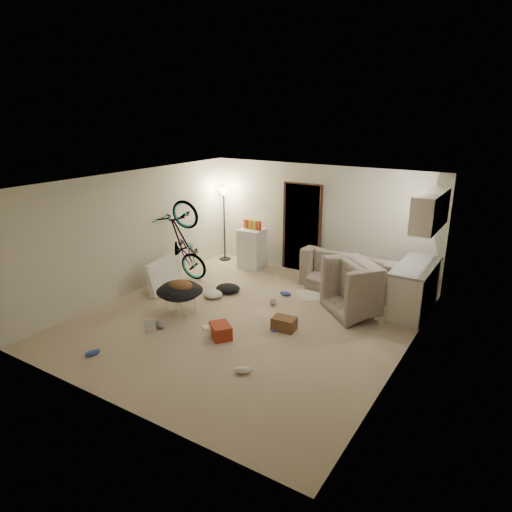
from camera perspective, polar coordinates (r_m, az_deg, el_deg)
The scene contains 38 objects.
floor at distance 8.36m, azimuth -1.16°, elevation -8.04°, with size 5.50×6.00×0.02m, color #B9A78E.
ceiling at distance 7.61m, azimuth -1.28°, elevation 9.31°, with size 5.50×6.00×0.02m, color white.
wall_back at distance 10.45m, azimuth 7.91°, elevation 4.44°, with size 5.50×0.02×2.50m, color beige.
wall_front at distance 5.79m, azimuth -17.93°, elevation -7.42°, with size 5.50×0.02×2.50m, color beige.
wall_left at distance 9.63m, azimuth -15.09°, elevation 2.85°, with size 0.02×6.00×2.50m, color beige.
wall_right at distance 6.86m, azimuth 18.48°, elevation -3.49°, with size 0.02×6.00×2.50m, color beige.
doorway at distance 10.63m, azimuth 5.81°, elevation 3.47°, with size 0.85×0.10×2.04m, color black.
door_trim at distance 10.61m, azimuth 5.73°, elevation 3.44°, with size 0.97×0.04×2.10m, color #381E13.
floor_lamp at distance 11.31m, azimuth -4.03°, elevation 5.88°, with size 0.28×0.28×1.81m.
kitchen_counter at distance 9.04m, azimuth 19.12°, elevation -3.92°, with size 0.60×1.50×0.88m, color beige.
counter_top at distance 8.89m, azimuth 19.42°, elevation -1.16°, with size 0.64×1.54×0.04m, color gray.
kitchen_uppers at distance 8.60m, azimuth 20.97°, elevation 5.33°, with size 0.38×1.40×0.65m, color beige.
sofa at distance 9.85m, azimuth 11.86°, elevation -2.38°, with size 2.07×0.81×0.60m, color #384039.
armchair at distance 8.80m, azimuth 13.96°, elevation -4.50°, with size 1.15×1.00×0.75m, color #384039.
bicycle at distance 10.21m, azimuth -8.95°, elevation -0.34°, with size 0.65×1.88×0.99m, color black.
book_asset at distance 8.10m, azimuth -13.61°, elevation -9.32°, with size 0.18×0.25×0.02m, color #9C2E17.
mini_fridge at distance 10.95m, azimuth -0.48°, elevation 1.00°, with size 0.55×0.55×0.94m, color white.
snack_box_0 at distance 10.90m, azimuth -1.24°, elevation 3.81°, with size 0.10×0.07×0.30m, color #9C2E17.
snack_box_1 at distance 10.84m, azimuth -0.71°, elevation 3.73°, with size 0.10×0.07×0.30m, color #BC7D17.
snack_box_2 at distance 10.78m, azimuth -0.17°, elevation 3.65°, with size 0.10×0.07×0.30m, color gold.
snack_box_3 at distance 10.71m, azimuth 0.37°, elevation 3.56°, with size 0.10×0.07×0.30m, color #9C2E17.
saucer_chair at distance 8.60m, azimuth -9.48°, elevation -4.80°, with size 0.86×0.86×0.61m.
hoodie at distance 8.48m, azimuth -9.43°, elevation -3.75°, with size 0.48×0.40×0.22m, color #55321D.
sofa_drape at distance 10.11m, azimuth 6.91°, elevation -0.16°, with size 0.56×0.46×0.28m, color black.
tv_box at distance 9.77m, azimuth -11.59°, elevation -2.30°, with size 0.12×1.02×0.67m, color silver.
drink_case_a at distance 7.97m, azimuth 3.54°, elevation -8.44°, with size 0.40×0.28×0.23m, color brown.
drink_case_b at distance 7.73m, azimuth -4.44°, elevation -9.31°, with size 0.41×0.30×0.24m, color #9C2E17.
juicer at distance 7.82m, azimuth -5.75°, elevation -9.29°, with size 0.15×0.15×0.21m.
newspaper at distance 9.45m, azimuth 6.61°, elevation -4.93°, with size 0.45×0.59×0.01m, color beige.
book_blue at distance 8.05m, azimuth 2.64°, elevation -8.92°, with size 0.21×0.28×0.03m, color #314CB2.
book_white at distance 8.11m, azimuth -5.81°, elevation -8.82°, with size 0.18×0.24×0.02m, color silver.
shoe_0 at distance 9.39m, azimuth 3.72°, elevation -4.71°, with size 0.25×0.10×0.09m, color #314CB2.
shoe_1 at distance 8.97m, azimuth 2.10°, elevation -5.75°, with size 0.28×0.11×0.10m, color slate.
shoe_2 at distance 7.65m, azimuth -19.75°, elevation -11.31°, with size 0.24×0.10×0.09m, color #314CB2.
shoe_3 at distance 8.23m, azimuth -12.05°, elevation -8.41°, with size 0.29×0.12×0.11m, color slate.
shoe_4 at distance 6.78m, azimuth -1.67°, elevation -14.08°, with size 0.27×0.11×0.10m, color white.
clothes_lump_a at distance 9.56m, azimuth -3.51°, elevation -4.05°, with size 0.52×0.44×0.17m, color black.
clothes_lump_c at distance 9.33m, azimuth -5.43°, elevation -4.76°, with size 0.43×0.37×0.13m, color silver.
Camera 1 is at (4.14, -6.28, 3.63)m, focal length 32.00 mm.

